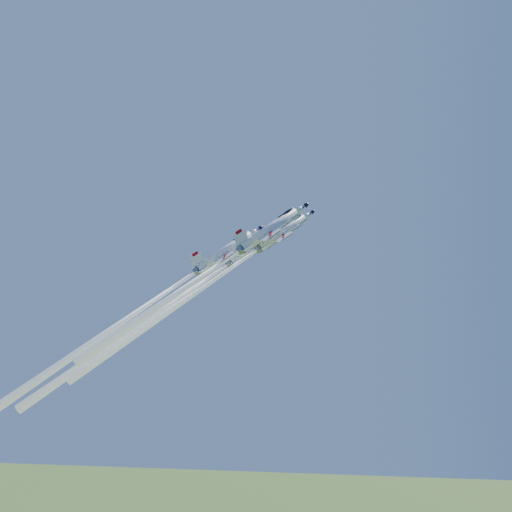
# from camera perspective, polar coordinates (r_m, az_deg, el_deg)

# --- Properties ---
(jet_lead) EXTENTS (39.15, 21.44, 39.36)m
(jet_lead) POSITION_cam_1_polar(r_m,az_deg,el_deg) (110.50, -5.08, -3.01)
(jet_lead) COLOR white
(jet_left) EXTENTS (43.89, 24.04, 44.12)m
(jet_left) POSITION_cam_1_polar(r_m,az_deg,el_deg) (115.14, -8.53, -4.78)
(jet_left) COLOR white
(jet_right) EXTENTS (35.96, 19.65, 35.18)m
(jet_right) POSITION_cam_1_polar(r_m,az_deg,el_deg) (104.56, -5.07, -1.80)
(jet_right) COLOR white
(jet_slot) EXTENTS (41.96, 22.98, 42.10)m
(jet_slot) POSITION_cam_1_polar(r_m,az_deg,el_deg) (107.36, -11.84, -5.53)
(jet_slot) COLOR white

